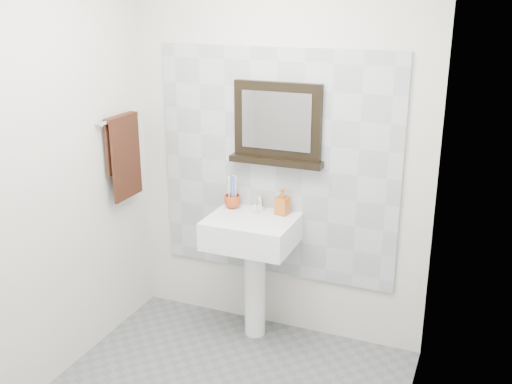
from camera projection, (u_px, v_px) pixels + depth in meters
back_wall at (277, 151)px, 3.83m from camera, size 2.00×0.01×2.50m
front_wall at (36, 311)px, 1.90m from camera, size 2.00×0.01×2.50m
left_wall at (33, 180)px, 3.23m from camera, size 0.01×2.20×2.50m
right_wall at (409, 234)px, 2.50m from camera, size 0.01×2.20×2.50m
splashback at (276, 166)px, 3.85m from camera, size 1.60×0.02×1.50m
pedestal_sink at (252, 244)px, 3.84m from camera, size 0.55×0.44×0.96m
toothbrush_cup at (232, 201)px, 3.94m from camera, size 0.12×0.12×0.09m
toothbrushes at (233, 190)px, 3.92m from camera, size 0.05×0.04×0.21m
soap_dispenser at (283, 202)px, 3.81m from camera, size 0.09×0.09×0.17m
framed_mirror at (278, 126)px, 3.74m from camera, size 0.61×0.11×0.52m
towel_bar at (120, 118)px, 3.82m from camera, size 0.07×0.40×0.03m
hand_towel at (124, 150)px, 3.88m from camera, size 0.06×0.30×0.55m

